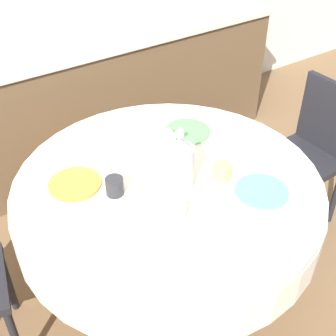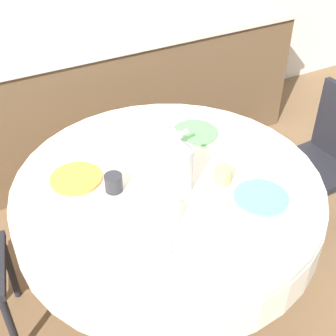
{
  "view_description": "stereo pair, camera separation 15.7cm",
  "coord_description": "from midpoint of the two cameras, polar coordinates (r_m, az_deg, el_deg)",
  "views": [
    {
      "loc": [
        -0.9,
        -1.36,
        2.11
      ],
      "look_at": [
        0.0,
        0.0,
        0.84
      ],
      "focal_mm": 50.0,
      "sensor_mm": 36.0,
      "label": 1
    },
    {
      "loc": [
        -0.76,
        -1.44,
        2.11
      ],
      "look_at": [
        0.0,
        0.0,
        0.84
      ],
      "focal_mm": 50.0,
      "sensor_mm": 36.0,
      "label": 2
    }
  ],
  "objects": [
    {
      "name": "cup_near_right",
      "position": [
        2.11,
        8.82,
        -0.93
      ],
      "size": [
        0.08,
        0.08,
        0.08
      ],
      "primitive_type": "cylinder",
      "color": "#DBB766",
      "rests_on": "dining_table"
    },
    {
      "name": "ground_plane",
      "position": [
        2.66,
        1.74,
        -14.5
      ],
      "size": [
        12.0,
        12.0,
        0.0
      ],
      "primitive_type": "plane",
      "color": "brown"
    },
    {
      "name": "plate_far_left",
      "position": [
        2.15,
        -9.1,
        -1.31
      ],
      "size": [
        0.24,
        0.24,
        0.01
      ],
      "primitive_type": "cylinder",
      "color": "orange",
      "rests_on": "dining_table"
    },
    {
      "name": "cup_near_left",
      "position": [
        1.9,
        2.62,
        -5.51
      ],
      "size": [
        0.08,
        0.08,
        0.08
      ],
      "primitive_type": "cylinder",
      "color": "white",
      "rests_on": "dining_table"
    },
    {
      "name": "dining_table",
      "position": [
        2.19,
        2.05,
        -4.22
      ],
      "size": [
        1.42,
        1.42,
        0.76
      ],
      "color": "tan",
      "rests_on": "ground_plane"
    },
    {
      "name": "coffee_carafe",
      "position": [
        2.0,
        3.52,
        0.33
      ],
      "size": [
        0.13,
        0.13,
        0.3
      ],
      "color": "#B2B2B7",
      "rests_on": "dining_table"
    },
    {
      "name": "plate_near_left",
      "position": [
        1.81,
        -0.76,
        -9.8
      ],
      "size": [
        0.24,
        0.24,
        0.01
      ],
      "primitive_type": "cylinder",
      "color": "white",
      "rests_on": "dining_table"
    },
    {
      "name": "kitchen_counter",
      "position": [
        3.33,
        -9.8,
        7.75
      ],
      "size": [
        3.24,
        0.64,
        0.94
      ],
      "color": "brown",
      "rests_on": "ground_plane"
    },
    {
      "name": "plate_far_right",
      "position": [
        2.44,
        5.14,
        4.28
      ],
      "size": [
        0.24,
        0.24,
        0.01
      ],
      "primitive_type": "cylinder",
      "color": "#5BA85B",
      "rests_on": "dining_table"
    },
    {
      "name": "cup_far_right",
      "position": [
        2.28,
        1.7,
        2.94
      ],
      "size": [
        0.08,
        0.08,
        0.08
      ],
      "primitive_type": "cylinder",
      "color": "#5BA39E",
      "rests_on": "dining_table"
    },
    {
      "name": "cup_far_left",
      "position": [
        2.05,
        -4.49,
        -1.88
      ],
      "size": [
        0.08,
        0.08,
        0.08
      ],
      "primitive_type": "cylinder",
      "color": "#28282D",
      "rests_on": "dining_table"
    },
    {
      "name": "chair_left",
      "position": [
        2.86,
        20.0,
        1.29
      ],
      "size": [
        0.42,
        0.42,
        0.9
      ],
      "rotation": [
        0.0,
        0.0,
        -4.66
      ],
      "color": "black",
      "rests_on": "ground_plane"
    },
    {
      "name": "plate_near_right",
      "position": [
        2.08,
        13.41,
        -3.57
      ],
      "size": [
        0.24,
        0.24,
        0.01
      ],
      "primitive_type": "cylinder",
      "color": "#60BCB7",
      "rests_on": "dining_table"
    },
    {
      "name": "teapot",
      "position": [
        2.24,
        1.88,
        3.36
      ],
      "size": [
        0.19,
        0.14,
        0.18
      ],
      "color": "silver",
      "rests_on": "dining_table"
    }
  ]
}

